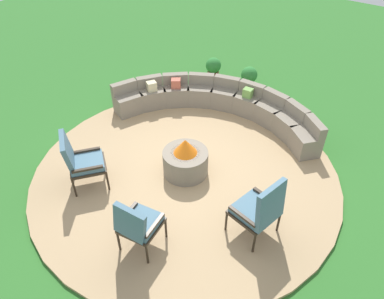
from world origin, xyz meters
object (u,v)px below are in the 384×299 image
at_px(curved_stone_bench, 219,105).
at_px(potted_plant_1, 249,78).
at_px(fire_pit, 185,160).
at_px(lounge_chair_front_right, 137,224).
at_px(lounge_chair_back_left, 260,209).
at_px(potted_plant_0, 213,68).
at_px(lounge_chair_front_left, 81,160).

distance_m(curved_stone_bench, potted_plant_1, 1.45).
height_order(fire_pit, lounge_chair_front_right, lounge_chair_front_right).
xyz_separation_m(lounge_chair_back_left, potted_plant_0, (-3.30, 3.83, -0.30)).
xyz_separation_m(fire_pit, curved_stone_bench, (-0.51, 1.90, -0.01)).
bearing_deg(curved_stone_bench, potted_plant_0, 126.86).
bearing_deg(lounge_chair_front_right, potted_plant_1, 92.64).
relative_size(lounge_chair_front_left, lounge_chair_back_left, 1.00).
bearing_deg(fire_pit, lounge_chair_front_right, -75.64).
bearing_deg(lounge_chair_back_left, fire_pit, 85.63).
distance_m(curved_stone_bench, potted_plant_0, 1.80).
xyz_separation_m(fire_pit, potted_plant_0, (-1.59, 3.34, -0.03)).
relative_size(curved_stone_bench, lounge_chair_front_right, 4.34).
distance_m(lounge_chair_front_left, potted_plant_0, 4.64).
distance_m(lounge_chair_front_left, lounge_chair_front_right, 1.73).
distance_m(potted_plant_0, potted_plant_1, 1.03).
bearing_deg(lounge_chair_front_right, lounge_chair_front_left, 156.99).
bearing_deg(potted_plant_1, potted_plant_0, -179.47).
distance_m(lounge_chair_front_left, potted_plant_1, 4.69).
xyz_separation_m(lounge_chair_front_left, potted_plant_1, (0.68, 4.63, -0.26)).
bearing_deg(lounge_chair_front_right, fire_pit, 95.84).
bearing_deg(lounge_chair_front_right, curved_stone_bench, 96.18).
distance_m(fire_pit, potted_plant_1, 3.39).
height_order(lounge_chair_front_left, potted_plant_1, lounge_chair_front_left).
relative_size(lounge_chair_back_left, potted_plant_0, 1.89).
distance_m(curved_stone_bench, lounge_chair_front_right, 3.75).
relative_size(curved_stone_bench, lounge_chair_front_left, 3.99).
bearing_deg(lounge_chair_front_left, curved_stone_bench, 114.64).
xyz_separation_m(fire_pit, lounge_chair_front_right, (0.44, -1.72, 0.25)).
bearing_deg(lounge_chair_front_right, potted_plant_0, 103.32).
bearing_deg(fire_pit, curved_stone_bench, 105.00).
height_order(lounge_chair_back_left, potted_plant_0, lounge_chair_back_left).
distance_m(fire_pit, lounge_chair_front_right, 1.79).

